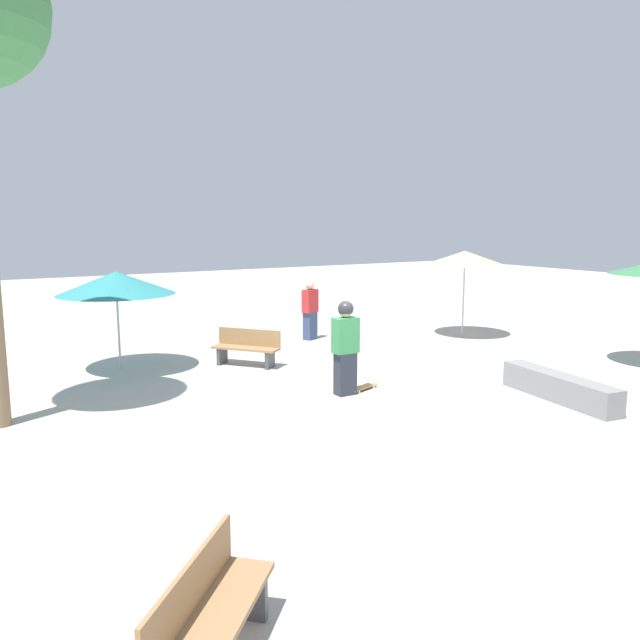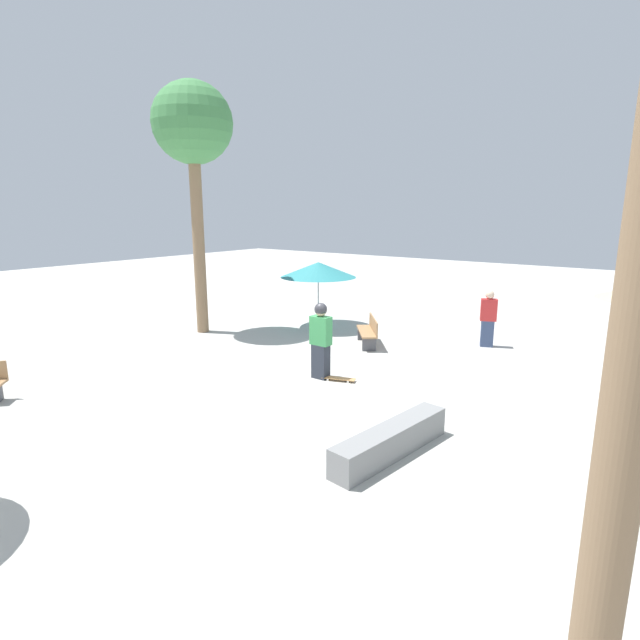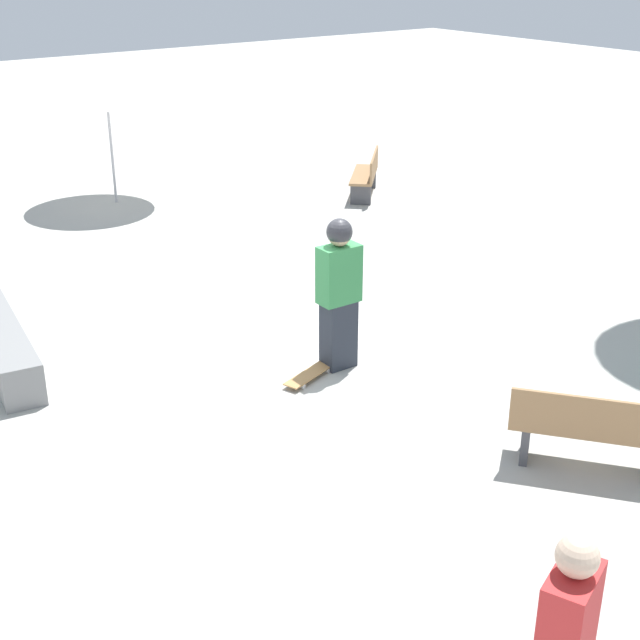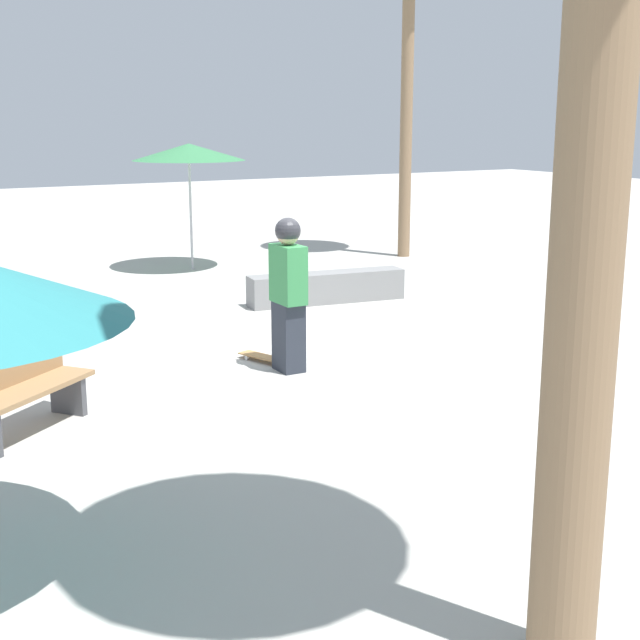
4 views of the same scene
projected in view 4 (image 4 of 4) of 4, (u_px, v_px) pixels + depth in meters
ground_plane at (326, 359)px, 11.26m from camera, size 60.00×60.00×0.00m
skater_main at (288, 289)px, 10.56m from camera, size 0.49×0.31×1.85m
skateboard at (266, 357)px, 11.13m from camera, size 0.82×0.45×0.07m
concrete_ledge at (327, 287)px, 14.65m from camera, size 0.81×2.68×0.50m
bench_near at (21, 390)px, 8.58m from camera, size 1.34×1.53×0.85m
shade_umbrella_green at (189, 152)px, 17.39m from camera, size 2.21×2.21×2.48m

